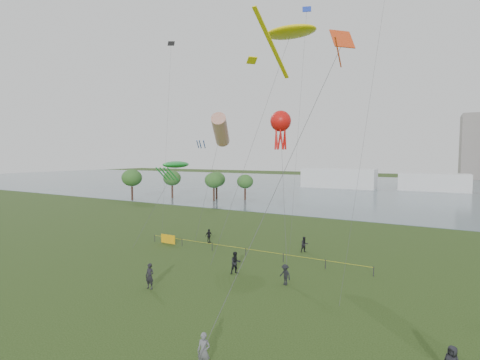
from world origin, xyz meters
The scene contains 18 objects.
ground_plane centered at (0.00, 0.00, 0.00)m, with size 400.00×400.00×0.00m, color #1D320F.
lake centered at (0.00, 100.00, 0.02)m, with size 400.00×120.00×0.08m, color slate.
pavilion_left centered at (-12.00, 95.00, 3.00)m, with size 22.00×8.00×6.00m, color silver.
pavilion_right centered at (14.00, 98.00, 2.50)m, with size 18.00×7.00×5.00m, color silver.
trees centered at (-34.71, 48.46, 4.67)m, with size 26.00×16.92×6.97m.
fence centered at (-8.41, 15.30, 0.55)m, with size 24.07×0.07×1.05m.
kite_flyer centered at (4.65, -1.83, 0.86)m, with size 0.63×0.41×1.72m, color slate.
spectator_a centered at (-0.61, 10.33, 0.94)m, with size 0.91×0.71×1.87m, color black.
spectator_b centered at (4.00, 9.99, 0.80)m, with size 1.04×0.60×1.61m, color black.
spectator_c centered at (-8.55, 18.00, 0.80)m, with size 0.93×0.39×1.59m, color black.
spectator_f centered at (-4.57, 4.30, 0.96)m, with size 0.70×0.46×1.92m, color black.
spectator_g centered at (2.36, 19.49, 0.81)m, with size 0.79×0.61×1.62m, color black.
kite_stingray centered at (1.40, 17.21, 21.63)m, with size 7.68×10.06×22.11m.
kite_windsock centered at (-7.25, 18.54, 12.84)m, with size 4.74×4.95×14.68m.
kite_creature centered at (-12.05, 16.51, 8.94)m, with size 3.52×6.51×9.36m.
kite_octopus centered at (-0.02, 18.54, 13.42)m, with size 4.88×8.58×14.58m.
kite_delta centered at (8.60, 5.89, 15.84)m, with size 5.06×9.89×17.38m.
small_kites centered at (-1.88, 19.82, 25.51)m, with size 29.12×8.30×1.80m.
Camera 1 is at (13.71, -14.64, 9.95)m, focal length 26.00 mm.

